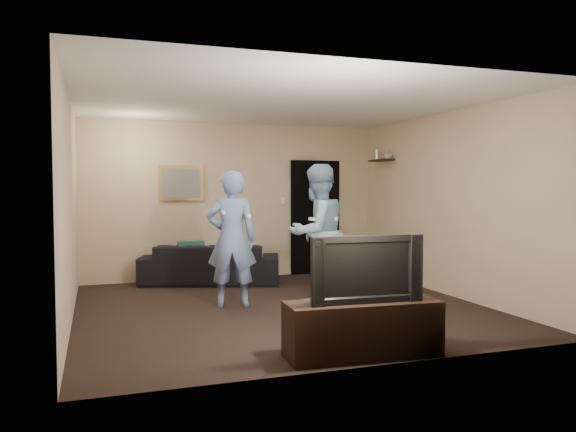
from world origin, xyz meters
name	(u,v)px	position (x,y,z in m)	size (l,w,h in m)	color
ground	(281,307)	(0.00, 0.00, 0.00)	(5.00, 5.00, 0.00)	black
ceiling	(281,102)	(0.00, 0.00, 2.60)	(5.00, 5.00, 0.04)	silver
wall_back	(235,201)	(0.00, 2.50, 1.30)	(5.00, 0.04, 2.60)	#C9AD86
wall_front	(373,215)	(0.00, -2.50, 1.30)	(5.00, 0.04, 2.60)	#C9AD86
wall_left	(70,208)	(-2.50, 0.00, 1.30)	(0.04, 5.00, 2.60)	#C9AD86
wall_right	(449,204)	(2.50, 0.00, 1.30)	(0.04, 5.00, 2.60)	#C9AD86
sofa	(210,263)	(-0.51, 2.06, 0.32)	(2.17, 0.85, 0.63)	black
throw_pillow	(191,254)	(-0.82, 2.06, 0.48)	(0.42, 0.13, 0.42)	#1B5245
painting_frame	(181,183)	(-0.90, 2.48, 1.60)	(0.72, 0.05, 0.57)	olive
painting_canvas	(181,183)	(-0.90, 2.45, 1.60)	(0.62, 0.01, 0.47)	slate
doorway	(315,217)	(1.45, 2.47, 1.00)	(0.90, 0.06, 2.00)	black
light_switch	(283,201)	(0.85, 2.48, 1.30)	(0.08, 0.02, 0.12)	silver
wall_shelf	(381,160)	(2.39, 1.80, 1.99)	(0.20, 0.60, 0.03)	black
shelf_vase	(388,154)	(2.39, 1.56, 2.07)	(0.13, 0.13, 0.14)	#A3A3A8
shelf_figurine	(377,155)	(2.39, 1.96, 2.09)	(0.06, 0.06, 0.18)	silver
tv_console	(363,329)	(0.06, -2.21, 0.25)	(1.41, 0.45, 0.50)	black
television	(363,268)	(0.06, -2.21, 0.81)	(1.05, 0.14, 0.61)	black
wii_player_left	(232,239)	(-0.58, 0.25, 0.87)	(0.72, 0.57, 1.75)	#6F8BC1
wii_player_right	(317,233)	(0.56, 0.17, 0.92)	(1.08, 0.96, 1.84)	#85A8C2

